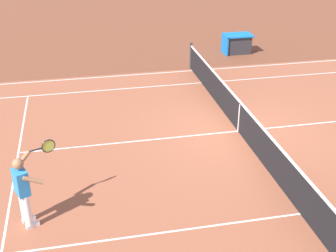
{
  "coord_description": "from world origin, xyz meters",
  "views": [
    {
      "loc": [
        4.58,
        11.55,
        6.32
      ],
      "look_at": [
        2.37,
        0.98,
        0.9
      ],
      "focal_mm": 48.8,
      "sensor_mm": 36.0,
      "label": 1
    }
  ],
  "objects": [
    {
      "name": "tennis_ball",
      "position": [
        -0.78,
        -2.65,
        0.03
      ],
      "size": [
        0.07,
        0.07,
        0.07
      ],
      "primitive_type": "sphere",
      "color": "#CCE01E",
      "rests_on": "ground_plane"
    },
    {
      "name": "ground_plane",
      "position": [
        0.0,
        0.0,
        0.0
      ],
      "size": [
        60.0,
        60.0,
        0.0
      ],
      "primitive_type": "plane",
      "color": "brown"
    },
    {
      "name": "court_line_markings",
      "position": [
        0.0,
        0.0,
        0.0
      ],
      "size": [
        23.85,
        11.05,
        0.01
      ],
      "color": "white",
      "rests_on": "ground_plane"
    },
    {
      "name": "tennis_net",
      "position": [
        0.0,
        0.0,
        0.49
      ],
      "size": [
        0.1,
        11.7,
        1.08
      ],
      "color": "#2D2D33",
      "rests_on": "ground_plane"
    },
    {
      "name": "equipment_cart_tarped",
      "position": [
        -2.55,
        -7.41,
        0.44
      ],
      "size": [
        1.25,
        0.84,
        0.85
      ],
      "color": "#2D2D33",
      "rests_on": "ground_plane"
    },
    {
      "name": "court_slab",
      "position": [
        0.0,
        0.0,
        0.0
      ],
      "size": [
        24.2,
        11.4,
        0.0
      ],
      "primitive_type": "cube",
      "color": "#935138",
      "rests_on": "ground_plane"
    },
    {
      "name": "tennis_player_near",
      "position": [
        5.9,
        3.23,
        0.93
      ],
      "size": [
        0.92,
        0.94,
        1.7
      ],
      "color": "white",
      "rests_on": "ground_plane"
    }
  ]
}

